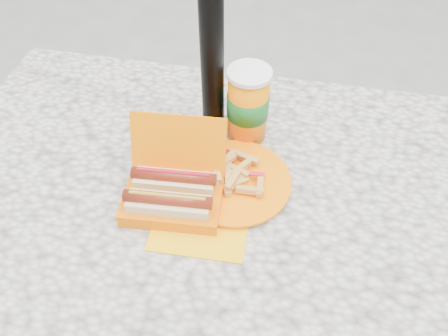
# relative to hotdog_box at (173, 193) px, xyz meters

# --- Properties ---
(ground) EXTENTS (60.00, 60.00, 0.00)m
(ground) POSITION_rel_hotdog_box_xyz_m (0.03, 0.08, -0.79)
(ground) COLOR slate
(picnic_table) EXTENTS (1.20, 0.80, 0.75)m
(picnic_table) POSITION_rel_hotdog_box_xyz_m (0.03, 0.08, -0.14)
(picnic_table) COLOR beige
(picnic_table) RESTS_ON ground
(hotdog_box) EXTENTS (0.21, 0.19, 0.15)m
(hotdog_box) POSITION_rel_hotdog_box_xyz_m (0.00, 0.00, 0.00)
(hotdog_box) COLOR #FF7700
(hotdog_box) RESTS_ON picnic_table
(fries_plate) EXTENTS (0.27, 0.31, 0.05)m
(fries_plate) POSITION_rel_hotdog_box_xyz_m (0.11, 0.07, -0.02)
(fries_plate) COLOR #F9BA08
(fries_plate) RESTS_ON picnic_table
(soda_cup) EXTENTS (0.10, 0.10, 0.18)m
(soda_cup) POSITION_rel_hotdog_box_xyz_m (0.11, 0.23, 0.06)
(soda_cup) COLOR orange
(soda_cup) RESTS_ON picnic_table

